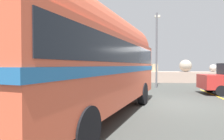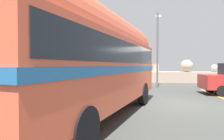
{
  "view_description": "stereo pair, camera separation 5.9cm",
  "coord_description": "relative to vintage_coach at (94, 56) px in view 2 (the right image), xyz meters",
  "views": [
    {
      "loc": [
        -1.16,
        -9.0,
        1.75
      ],
      "look_at": [
        -2.28,
        -1.58,
        1.57
      ],
      "focal_mm": 31.28,
      "sensor_mm": 36.0,
      "label": 1
    },
    {
      "loc": [
        -1.11,
        -8.99,
        1.75
      ],
      "look_at": [
        -2.28,
        -1.58,
        1.57
      ],
      "focal_mm": 31.28,
      "sensor_mm": 36.0,
      "label": 2
    }
  ],
  "objects": [
    {
      "name": "ground",
      "position": [
        2.74,
        2.62,
        -2.04
      ],
      "size": [
        32.0,
        26.0,
        0.02
      ],
      "color": "#3C3D3A"
    },
    {
      "name": "breakwater",
      "position": [
        2.76,
        14.42,
        -1.39
      ],
      "size": [
        31.36,
        1.81,
        2.32
      ],
      "color": "tan",
      "rests_on": "ground"
    },
    {
      "name": "vintage_coach",
      "position": [
        0.0,
        0.0,
        0.0
      ],
      "size": [
        4.25,
        8.9,
        3.7
      ],
      "rotation": [
        0.0,
        0.0,
        -0.22
      ],
      "color": "black",
      "rests_on": "ground"
    },
    {
      "name": "lamp_post",
      "position": [
        2.77,
        9.19,
        1.25
      ],
      "size": [
        0.44,
        0.93,
        5.81
      ],
      "color": "#5B5B60",
      "rests_on": "ground"
    }
  ]
}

